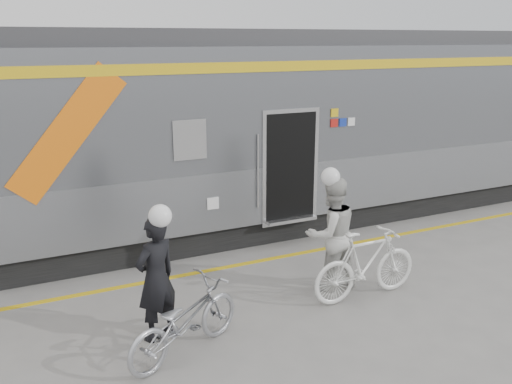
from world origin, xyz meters
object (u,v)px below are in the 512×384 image
bicycle_right (366,264)px  man (156,278)px  woman (331,234)px  bicycle_left (184,320)px

bicycle_right → man: bearing=85.3°
woman → man: bearing=5.6°
man → woman: (2.94, 0.32, 0.06)m
bicycle_left → bicycle_right: bearing=-108.9°
man → woman: woman is taller
man → bicycle_left: 0.70m
man → bicycle_left: size_ratio=0.95×
woman → bicycle_left: bearing=17.0°
bicycle_left → bicycle_right: 3.06m
bicycle_right → bicycle_left: bearing=95.4°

